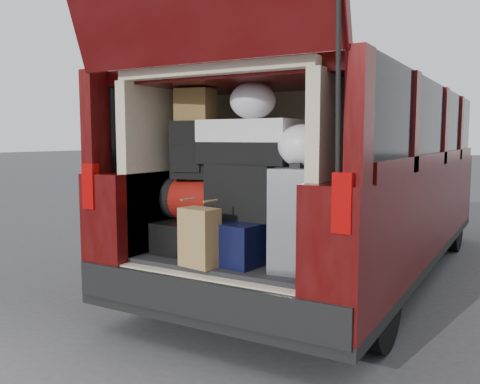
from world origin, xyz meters
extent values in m
plane|color=#363639|center=(0.00, 0.00, 0.00)|extent=(80.00, 80.00, 0.00)
cylinder|color=black|center=(-0.82, 0.40, 0.32)|extent=(0.24, 0.64, 0.64)
cylinder|color=black|center=(0.82, 0.40, 0.32)|extent=(0.24, 0.64, 0.64)
cylinder|color=black|center=(-0.82, 3.70, 0.32)|extent=(0.24, 0.64, 0.64)
cylinder|color=black|center=(0.82, 3.70, 0.32)|extent=(0.24, 0.64, 0.64)
cube|color=black|center=(0.00, 2.08, 0.26)|extent=(1.90, 4.85, 0.08)
cube|color=#400404|center=(-0.79, 2.08, 0.70)|extent=(0.33, 4.85, 0.80)
cube|color=#400404|center=(0.79, 2.08, 0.70)|extent=(0.33, 4.85, 0.80)
cube|color=#400404|center=(0.00, 2.08, 1.73)|extent=(1.82, 4.46, 0.10)
cube|color=black|center=(-0.88, 1.97, 1.44)|extent=(0.12, 4.25, 0.68)
cube|color=black|center=(0.88, 1.97, 1.44)|extent=(0.12, 4.25, 0.68)
cube|color=black|center=(0.00, -0.29, 0.40)|extent=(1.86, 0.16, 0.22)
cube|color=#990505|center=(-0.86, -0.33, 1.02)|extent=(0.10, 0.06, 0.30)
cube|color=#990505|center=(0.86, -0.33, 1.02)|extent=(0.10, 0.06, 0.30)
cube|color=black|center=(0.00, 0.28, 0.52)|extent=(1.24, 1.05, 0.06)
cube|color=beige|center=(-0.66, 0.28, 1.12)|extent=(0.08, 1.05, 1.15)
cube|color=beige|center=(0.66, 0.28, 1.12)|extent=(0.08, 1.05, 1.15)
cube|color=beige|center=(0.00, 0.83, 1.12)|extent=(1.34, 0.06, 1.15)
cube|color=beige|center=(0.00, 0.28, 1.73)|extent=(1.34, 1.05, 0.06)
cylinder|color=black|center=(0.84, -0.40, 1.65)|extent=(0.02, 0.90, 0.76)
cube|color=black|center=(0.00, 0.28, 0.28)|extent=(1.24, 1.05, 0.55)
cube|color=black|center=(-0.35, 0.15, 0.66)|extent=(0.42, 0.56, 0.21)
cube|color=black|center=(0.02, 0.14, 0.68)|extent=(0.57, 0.66, 0.26)
cube|color=silver|center=(0.46, 0.06, 0.86)|extent=(0.30, 0.44, 0.61)
cube|color=#A07F48|center=(-0.09, -0.19, 0.73)|extent=(0.25, 0.18, 0.36)
cube|color=maroon|center=(-0.36, 0.18, 0.91)|extent=(0.45, 0.30, 0.29)
cube|color=black|center=(0.04, 0.16, 0.99)|extent=(0.51, 0.34, 0.35)
cube|color=black|center=(-0.37, 0.15, 1.25)|extent=(0.30, 0.22, 0.39)
cube|color=white|center=(0.04, 0.20, 1.31)|extent=(0.65, 0.35, 0.29)
cube|color=brown|center=(-0.38, 0.19, 1.56)|extent=(0.27, 0.23, 0.22)
ellipsoid|color=white|center=(0.08, 0.18, 1.57)|extent=(0.32, 0.30, 0.24)
ellipsoid|color=white|center=(0.46, 0.10, 1.29)|extent=(0.32, 0.30, 0.25)
camera|label=1|loc=(1.66, -2.71, 1.34)|focal=38.00mm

